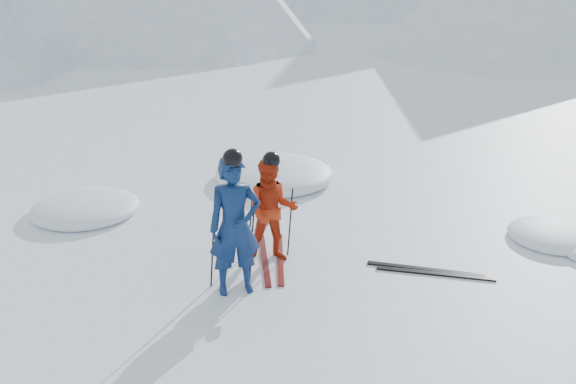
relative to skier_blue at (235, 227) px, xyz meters
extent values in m
plane|color=white|center=(2.90, 0.33, -0.97)|extent=(160.00, 160.00, 0.00)
imported|color=#0D2250|center=(0.00, 0.00, 0.00)|extent=(0.76, 0.54, 1.94)
imported|color=#BA2A0E|center=(0.61, 0.84, -0.16)|extent=(0.84, 0.68, 1.62)
cylinder|color=black|center=(-0.30, 0.15, -0.32)|extent=(0.13, 0.09, 1.29)
cylinder|color=black|center=(0.25, 0.25, -0.32)|extent=(0.13, 0.08, 1.29)
cylinder|color=black|center=(0.31, 1.09, -0.43)|extent=(0.11, 0.09, 1.08)
cylinder|color=black|center=(0.91, 0.99, -0.43)|extent=(0.11, 0.08, 1.08)
cube|color=black|center=(0.49, 0.84, -0.96)|extent=(0.19, 1.70, 0.03)
cube|color=black|center=(0.73, 0.84, -0.96)|extent=(0.31, 1.70, 0.03)
cube|color=black|center=(2.79, 0.14, -0.96)|extent=(1.59, 0.76, 0.03)
cube|color=black|center=(2.89, -0.01, -0.96)|extent=(1.61, 0.71, 0.03)
ellipsoid|color=white|center=(-2.47, 3.22, -0.97)|extent=(1.91, 1.91, 0.42)
ellipsoid|color=white|center=(5.26, 0.84, -0.97)|extent=(1.44, 1.44, 0.32)
ellipsoid|color=white|center=(1.14, 4.41, -0.97)|extent=(2.46, 2.46, 0.54)
camera|label=1|loc=(-0.49, -7.42, 3.33)|focal=38.00mm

